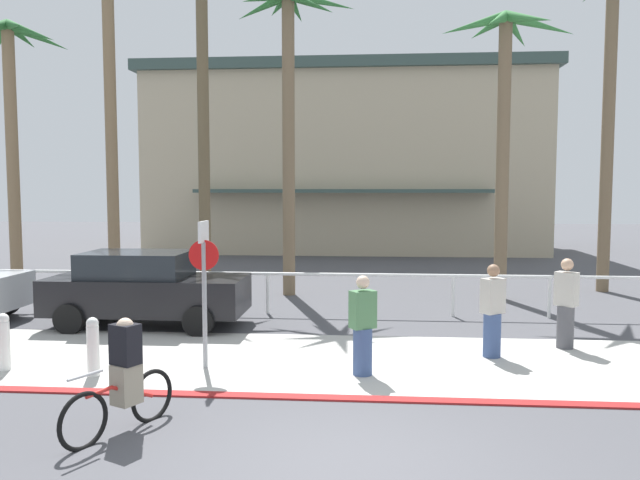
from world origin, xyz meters
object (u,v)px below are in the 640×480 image
stop_sign_bike_lane (204,273)px  pedestrian_2 (566,307)px  palm_tree_4 (505,92)px  bollard_1 (4,341)px  palm_tree_3 (289,66)px  car_black_1 (145,288)px  bollard_0 (93,346)px  pedestrian_0 (492,315)px  pedestrian_1 (363,330)px  palm_tree_1 (109,63)px  cyclist_red_0 (123,378)px  palm_tree_0 (10,89)px  palm_tree_5 (609,63)px  palm_tree_2 (203,54)px

stop_sign_bike_lane → pedestrian_2: size_ratio=1.45×
palm_tree_4 → bollard_1: bearing=-141.2°
palm_tree_3 → car_black_1: bearing=-121.1°
bollard_0 → pedestrian_0: bearing=14.4°
bollard_1 → pedestrian_1: pedestrian_1 is taller
palm_tree_1 → pedestrian_2: 14.88m
bollard_0 → palm_tree_1: bearing=110.6°
palm_tree_3 → palm_tree_4: palm_tree_3 is taller
palm_tree_1 → palm_tree_4: 11.80m
bollard_1 → cyclist_red_0: size_ratio=0.61×
palm_tree_1 → cyclist_red_0: 13.94m
palm_tree_0 → palm_tree_5: size_ratio=0.86×
palm_tree_1 → cyclist_red_0: (4.89, -11.47, -6.23)m
palm_tree_5 → cyclist_red_0: palm_tree_5 is taller
palm_tree_3 → cyclist_red_0: (-0.78, -10.59, -5.90)m
palm_tree_0 → palm_tree_2: 5.91m
palm_tree_4 → palm_tree_3: bearing=178.2°
stop_sign_bike_lane → palm_tree_3: (0.48, 7.73, 4.92)m
car_black_1 → palm_tree_2: bearing=91.2°
palm_tree_0 → car_black_1: 9.24m
palm_tree_4 → palm_tree_5: 3.84m
palm_tree_0 → palm_tree_5: bearing=3.3°
palm_tree_1 → palm_tree_5: size_ratio=1.04×
bollard_1 → palm_tree_1: bearing=101.3°
palm_tree_0 → palm_tree_1: palm_tree_1 is taller
cyclist_red_0 → pedestrian_1: 4.03m
pedestrian_2 → palm_tree_1: bearing=150.4°
cyclist_red_0 → stop_sign_bike_lane: bearing=84.0°
palm_tree_4 → pedestrian_2: palm_tree_4 is taller
palm_tree_0 → palm_tree_4: bearing=-2.2°
pedestrian_0 → pedestrian_1: 2.70m
stop_sign_bike_lane → bollard_0: 2.16m
bollard_0 → palm_tree_5: bearing=40.2°
palm_tree_1 → pedestrian_1: bearing=-48.0°
stop_sign_bike_lane → bollard_1: 3.60m
bollard_0 → pedestrian_2: size_ratio=0.56×
pedestrian_0 → pedestrian_2: 1.73m
palm_tree_3 → cyclist_red_0: bearing=-94.2°
cyclist_red_0 → pedestrian_2: (6.91, 4.77, 0.13)m
palm_tree_5 → pedestrian_1: (-7.11, -9.34, -6.04)m
palm_tree_0 → pedestrian_2: 16.81m
palm_tree_0 → pedestrian_2: (14.70, -6.20, -5.29)m
palm_tree_5 → cyclist_red_0: bearing=-130.1°
pedestrian_1 → palm_tree_3: bearing=105.8°
palm_tree_5 → pedestrian_0: 11.09m
bollard_1 → cyclist_red_0: (3.09, -2.45, 0.18)m
bollard_1 → palm_tree_5: size_ratio=0.10×
bollard_0 → pedestrian_0: pedestrian_0 is taller
palm_tree_5 → pedestrian_1: bearing=-127.3°
palm_tree_2 → palm_tree_3: bearing=-23.4°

